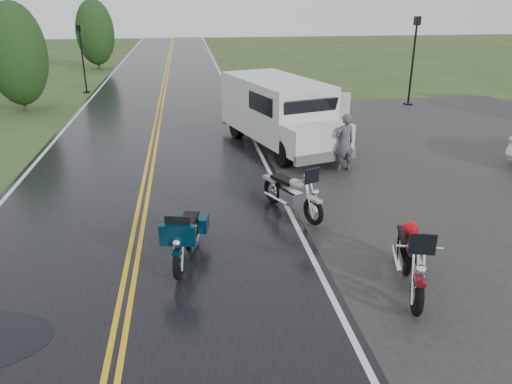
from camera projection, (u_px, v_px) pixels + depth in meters
ground at (129, 284)px, 9.75m from camera, size 120.00×120.00×0.00m
road at (154, 143)px, 18.95m from camera, size 8.00×100.00×0.04m
parking_pad at (499, 173)px, 15.77m from camera, size 14.00×24.00×0.03m
motorcycle_red at (419, 280)px, 8.51m from camera, size 1.57×2.65×1.47m
motorcycle_teal at (178, 252)px, 9.64m from camera, size 1.22×2.31×1.29m
motorcycle_silver at (314, 201)px, 11.90m from camera, size 1.76×2.48×1.38m
van_white at (284, 130)px, 15.92m from camera, size 4.14×6.79×2.50m
person_at_van at (344, 143)px, 15.65m from camera, size 0.76×0.60×1.84m
lamp_post_far_left at (83, 59)px, 28.02m from camera, size 0.32×0.32×3.78m
lamp_post_far_right at (413, 61)px, 24.73m from camera, size 0.37×0.37×4.35m
tree_left_mid at (18, 65)px, 23.45m from camera, size 2.77×2.77×4.33m
tree_left_far at (96, 40)px, 37.07m from camera, size 2.79×2.79×4.30m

